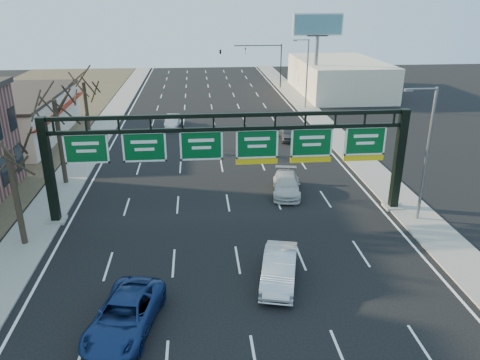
{
  "coord_description": "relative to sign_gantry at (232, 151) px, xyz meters",
  "views": [
    {
      "loc": [
        -2.06,
        -21.29,
        14.19
      ],
      "look_at": [
        0.55,
        6.39,
        3.2
      ],
      "focal_mm": 35.0,
      "sensor_mm": 36.0,
      "label": 1
    }
  ],
  "objects": [
    {
      "name": "building_right_distant",
      "position": [
        19.84,
        42.0,
        -2.13
      ],
      "size": [
        12.0,
        20.0,
        5.0
      ],
      "primitive_type": "cube",
      "color": "beige",
      "rests_on": "ground"
    },
    {
      "name": "sidewalk_right",
      "position": [
        12.64,
        12.0,
        -4.57
      ],
      "size": [
        3.0,
        120.0,
        0.12
      ],
      "primitive_type": "cube",
      "color": "gray",
      "rests_on": "ground"
    },
    {
      "name": "car_white_wagon",
      "position": [
        4.44,
        3.35,
        -3.91
      ],
      "size": [
        2.77,
        5.21,
        1.44
      ],
      "primitive_type": "imported",
      "rotation": [
        0.0,
        0.0,
        -0.16
      ],
      "color": "silver",
      "rests_on": "ground"
    },
    {
      "name": "tree_mid",
      "position": [
        -12.96,
        7.0,
        3.23
      ],
      "size": [
        3.6,
        3.6,
        9.24
      ],
      "color": "black",
      "rests_on": "sidewalk_left"
    },
    {
      "name": "streetlight_far",
      "position": [
        12.31,
        32.0,
        0.45
      ],
      "size": [
        2.15,
        0.22,
        9.0
      ],
      "color": "slate",
      "rests_on": "sidewalk_right"
    },
    {
      "name": "tree_gantry",
      "position": [
        -12.96,
        -3.0,
        2.48
      ],
      "size": [
        3.6,
        3.6,
        8.48
      ],
      "color": "black",
      "rests_on": "sidewalk_left"
    },
    {
      "name": "sidewalk_left",
      "position": [
        -12.96,
        12.0,
        -4.57
      ],
      "size": [
        3.0,
        120.0,
        0.12
      ],
      "primitive_type": "cube",
      "color": "gray",
      "rests_on": "ground"
    },
    {
      "name": "billboard_right",
      "position": [
        14.84,
        36.98,
        4.43
      ],
      "size": [
        7.0,
        0.5,
        12.0
      ],
      "color": "slate",
      "rests_on": "ground"
    },
    {
      "name": "cream_strip",
      "position": [
        -21.64,
        21.0,
        -2.27
      ],
      "size": [
        10.9,
        18.4,
        4.7
      ],
      "color": "beige",
      "rests_on": "ground"
    },
    {
      "name": "car_silver_sedan",
      "position": [
        1.83,
        -8.42,
        -3.83
      ],
      "size": [
        2.8,
        5.13,
        1.6
      ],
      "primitive_type": "imported",
      "rotation": [
        0.0,
        0.0,
        -0.24
      ],
      "color": "silver",
      "rests_on": "ground"
    },
    {
      "name": "car_grey_far",
      "position": [
        7.28,
        17.68,
        -3.94
      ],
      "size": [
        1.86,
        4.15,
        1.39
      ],
      "primitive_type": "imported",
      "rotation": [
        0.0,
        0.0,
        -0.06
      ],
      "color": "#3F4144",
      "rests_on": "ground"
    },
    {
      "name": "car_blue_suv",
      "position": [
        -5.77,
        -11.54,
        -3.86
      ],
      "size": [
        3.67,
        5.96,
        1.54
      ],
      "primitive_type": "imported",
      "rotation": [
        0.0,
        0.0,
        -0.21
      ],
      "color": "navy",
      "rests_on": "ground"
    },
    {
      "name": "lane_markings",
      "position": [
        -0.16,
        12.0,
        -4.62
      ],
      "size": [
        21.6,
        120.0,
        0.01
      ],
      "primitive_type": "cube",
      "color": "white",
      "rests_on": "ground"
    },
    {
      "name": "streetlight_near",
      "position": [
        12.31,
        -2.0,
        0.45
      ],
      "size": [
        2.15,
        0.22,
        9.0
      ],
      "color": "slate",
      "rests_on": "sidewalk_right"
    },
    {
      "name": "ground",
      "position": [
        -0.16,
        -8.0,
        -4.63
      ],
      "size": [
        160.0,
        160.0,
        0.0
      ],
      "primitive_type": "plane",
      "color": "black",
      "rests_on": "ground"
    },
    {
      "name": "sign_gantry",
      "position": [
        0.0,
        0.0,
        0.0
      ],
      "size": [
        24.6,
        1.2,
        7.2
      ],
      "color": "black",
      "rests_on": "ground"
    },
    {
      "name": "tree_far",
      "position": [
        -12.96,
        17.0,
        2.86
      ],
      "size": [
        3.6,
        3.6,
        8.86
      ],
      "color": "black",
      "rests_on": "sidewalk_left"
    },
    {
      "name": "car_silver_distant",
      "position": [
        -5.01,
        23.75,
        -3.92
      ],
      "size": [
        1.87,
        4.43,
        1.42
      ],
      "primitive_type": "imported",
      "rotation": [
        0.0,
        0.0,
        -0.09
      ],
      "color": "#A7A6AB",
      "rests_on": "ground"
    },
    {
      "name": "traffic_signal_mast",
      "position": [
        5.53,
        47.0,
        0.87
      ],
      "size": [
        10.16,
        0.54,
        7.0
      ],
      "color": "black",
      "rests_on": "ground"
    }
  ]
}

